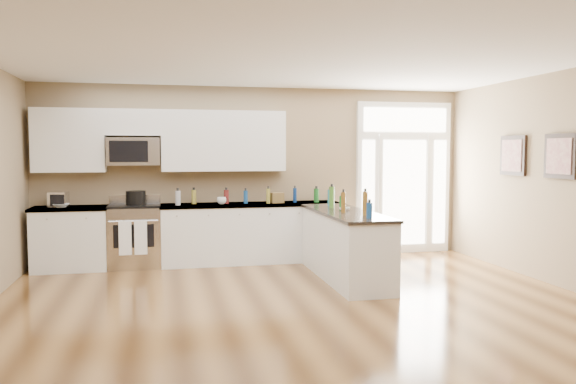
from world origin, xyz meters
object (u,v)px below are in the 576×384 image
at_px(stockpot, 136,197).
at_px(toaster_oven, 58,200).
at_px(peninsula_cabinet, 345,247).
at_px(kitchen_range, 135,236).

relative_size(stockpot, toaster_oven, 1.14).
xyz_separation_m(peninsula_cabinet, toaster_oven, (-3.96, 1.47, 0.62)).
relative_size(kitchen_range, stockpot, 3.67).
bearing_deg(toaster_oven, peninsula_cabinet, -9.16).
relative_size(peninsula_cabinet, kitchen_range, 2.15).
height_order(kitchen_range, toaster_oven, toaster_oven).
bearing_deg(toaster_oven, kitchen_range, 10.04).
height_order(peninsula_cabinet, toaster_oven, toaster_oven).
relative_size(peninsula_cabinet, stockpot, 7.88).
xyz_separation_m(kitchen_range, stockpot, (0.02, -0.00, 0.58)).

